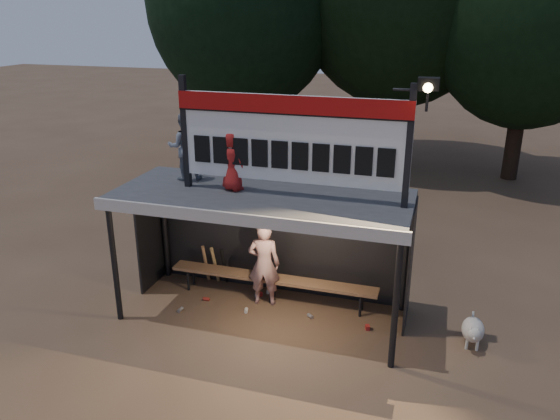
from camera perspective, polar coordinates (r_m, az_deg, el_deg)
The scene contains 12 objects.
ground at distance 10.13m, azimuth -1.78°, elevation -10.78°, with size 80.00×80.00×0.00m, color brown.
player at distance 10.10m, azimuth -1.68°, elevation -5.65°, with size 0.59×0.39×1.62m, color silver.
child_a at distance 9.92m, azimuth -9.96°, elevation 6.54°, with size 0.59×0.46×1.21m, color gray.
child_b at distance 9.23m, azimuth -4.98°, elevation 5.12°, with size 0.49×0.32×1.01m, color #AE1D1A.
dugout_shelter at distance 9.54m, azimuth -1.42°, elevation -0.49°, with size 5.10×2.08×2.32m.
scoreboard_assembly at distance 8.73m, azimuth 1.47°, elevation 7.69°, with size 4.10×0.27×1.99m.
bench at distance 10.38m, azimuth -0.82°, elevation -7.24°, with size 4.00×0.35×0.48m.
tree_left at distance 19.46m, azimuth -3.81°, elevation 20.98°, with size 6.46×6.46×9.27m.
tree_right at distance 18.84m, azimuth 24.95°, elevation 18.32°, with size 6.08×6.08×8.72m.
dog at distance 9.68m, azimuth 19.52°, elevation -11.75°, with size 0.36×0.81×0.49m.
bats at distance 11.02m, azimuth -6.81°, elevation -5.69°, with size 0.48×0.33×0.84m.
litter at distance 10.34m, azimuth -1.91°, elevation -9.87°, with size 3.48×1.25×0.08m.
Camera 1 is at (2.84, -8.22, 5.20)m, focal length 35.00 mm.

